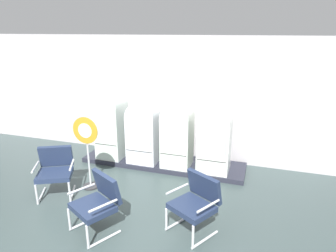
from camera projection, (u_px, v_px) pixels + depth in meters
ground at (97, 250)px, 4.39m from camera, size 12.00×10.00×0.05m
back_wall at (171, 98)px, 7.24m from camera, size 11.76×0.12×2.94m
display_plinth at (163, 162)px, 7.10m from camera, size 3.80×0.95×0.10m
refrigerator_0 at (111, 123)px, 7.09m from camera, size 0.60×0.67×1.59m
refrigerator_1 at (144, 130)px, 6.85m from camera, size 0.68×0.62×1.45m
refrigerator_2 at (177, 132)px, 6.61m from camera, size 0.64×0.62×1.49m
refrigerator_3 at (215, 138)px, 6.38m from camera, size 0.67×0.62×1.41m
armchair_left at (55, 169)px, 5.72m from camera, size 0.85×0.85×0.93m
armchair_right at (196, 201)px, 4.65m from camera, size 0.86×0.87×0.93m
armchair_center at (98, 201)px, 4.66m from camera, size 0.86×0.86×0.93m
sign_stand at (87, 152)px, 5.85m from camera, size 0.53×0.32×1.49m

